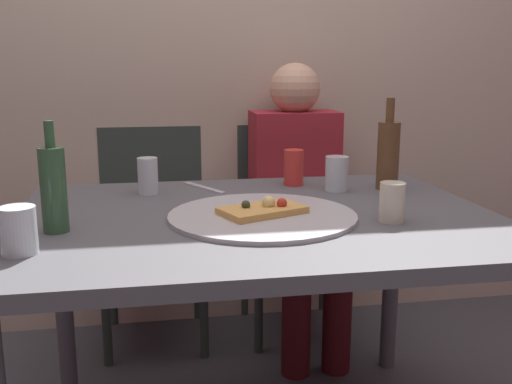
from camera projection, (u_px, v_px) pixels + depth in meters
back_wall at (214, 32)px, 2.50m from camera, size 6.00×0.10×2.60m
dining_table at (256, 242)px, 1.62m from camera, size 1.33×0.99×0.76m
pizza_tray at (262, 216)px, 1.55m from camera, size 0.51×0.51×0.01m
pizza_slice_last at (263, 209)px, 1.55m from camera, size 0.25×0.20×0.05m
wine_bottle at (53, 188)px, 1.40m from camera, size 0.06×0.06×0.27m
beer_bottle at (388, 154)px, 1.90m from camera, size 0.07×0.07×0.30m
tumbler_near at (392, 202)px, 1.51m from camera, size 0.07×0.07×0.10m
tumbler_far at (148, 176)px, 1.84m from camera, size 0.06×0.06×0.12m
wine_glass at (18, 230)px, 1.25m from camera, size 0.08×0.08×0.11m
short_glass at (337, 174)px, 1.88m from camera, size 0.08×0.08×0.11m
soda_can at (294, 167)px, 1.97m from camera, size 0.07×0.07×0.12m
table_knife at (204, 188)px, 1.92m from camera, size 0.13×0.20×0.01m
chair_left at (153, 220)px, 2.47m from camera, size 0.44×0.44×0.90m
chair_right at (290, 214)px, 2.57m from camera, size 0.44×0.44×0.90m
guest_in_sweater at (299, 193)px, 2.40m from camera, size 0.36×0.56×1.17m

